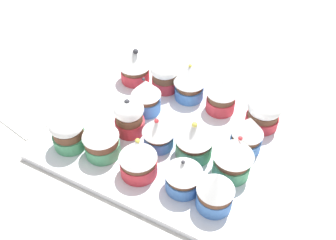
{
  "coord_description": "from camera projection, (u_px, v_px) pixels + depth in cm",
  "views": [
    {
      "loc": [
        21.59,
        -41.49,
        50.56
      ],
      "look_at": [
        0.0,
        0.0,
        4.2
      ],
      "focal_mm": 40.03,
      "sensor_mm": 36.0,
      "label": 1
    }
  ],
  "objects": [
    {
      "name": "cupcake_9",
      "position": [
        146.0,
        95.0,
        0.69
      ],
      "size": [
        5.59,
        5.59,
        7.43
      ],
      "color": "#477AC6",
      "rests_on": "baking_tray"
    },
    {
      "name": "cupcake_13",
      "position": [
        190.0,
        81.0,
        0.72
      ],
      "size": [
        6.2,
        6.2,
        7.87
      ],
      "color": "#477AC6",
      "rests_on": "baking_tray"
    },
    {
      "name": "cupcake_7",
      "position": [
        194.0,
        138.0,
        0.61
      ],
      "size": [
        6.46,
        6.46,
        7.97
      ],
      "color": "#4C9E6B",
      "rests_on": "baking_tray"
    },
    {
      "name": "cupcake_6",
      "position": [
        158.0,
        131.0,
        0.63
      ],
      "size": [
        5.66,
        5.66,
        6.77
      ],
      "color": "#477AC6",
      "rests_on": "baking_tray"
    },
    {
      "name": "cupcake_0",
      "position": [
        68.0,
        131.0,
        0.63
      ],
      "size": [
        5.85,
        5.85,
        6.5
      ],
      "color": "#4C9E6B",
      "rests_on": "baking_tray"
    },
    {
      "name": "cupcake_3",
      "position": [
        183.0,
        174.0,
        0.57
      ],
      "size": [
        6.02,
        6.02,
        6.74
      ],
      "color": "#477AC6",
      "rests_on": "baking_tray"
    },
    {
      "name": "cupcake_14",
      "position": [
        222.0,
        94.0,
        0.69
      ],
      "size": [
        5.74,
        5.74,
        7.62
      ],
      "color": "#D1333D",
      "rests_on": "baking_tray"
    },
    {
      "name": "cupcake_1",
      "position": [
        101.0,
        138.0,
        0.62
      ],
      "size": [
        6.15,
        6.15,
        7.6
      ],
      "color": "#4C9E6B",
      "rests_on": "baking_tray"
    },
    {
      "name": "napkin",
      "position": [
        32.0,
        108.0,
        0.74
      ],
      "size": [
        14.31,
        13.87,
        0.6
      ],
      "primitive_type": "cube",
      "rotation": [
        0.0,
        0.0,
        -0.19
      ],
      "color": "white",
      "rests_on": "ground_plane"
    },
    {
      "name": "cupcake_11",
      "position": [
        134.0,
        64.0,
        0.76
      ],
      "size": [
        6.59,
        6.59,
        7.87
      ],
      "color": "#D1333D",
      "rests_on": "baking_tray"
    },
    {
      "name": "cupcake_12",
      "position": [
        165.0,
        75.0,
        0.74
      ],
      "size": [
        5.94,
        5.94,
        6.58
      ],
      "color": "#D1333D",
      "rests_on": "baking_tray"
    },
    {
      "name": "cupcake_2",
      "position": [
        136.0,
        157.0,
        0.59
      ],
      "size": [
        6.16,
        6.16,
        7.72
      ],
      "color": "#D1333D",
      "rests_on": "baking_tray"
    },
    {
      "name": "cupcake_4",
      "position": [
        216.0,
        190.0,
        0.54
      ],
      "size": [
        5.68,
        5.68,
        7.62
      ],
      "color": "#477AC6",
      "rests_on": "baking_tray"
    },
    {
      "name": "cupcake_15",
      "position": [
        264.0,
        111.0,
        0.67
      ],
      "size": [
        6.27,
        6.27,
        6.62
      ],
      "color": "#D1333D",
      "rests_on": "baking_tray"
    },
    {
      "name": "cupcake_5",
      "position": [
        129.0,
        116.0,
        0.66
      ],
      "size": [
        5.42,
        5.42,
        7.59
      ],
      "color": "#D1333D",
      "rests_on": "baking_tray"
    },
    {
      "name": "ground_plane",
      "position": [
        168.0,
        142.0,
        0.7
      ],
      "size": [
        180.0,
        180.0,
        3.0
      ],
      "primitive_type": "cube",
      "color": "beige"
    },
    {
      "name": "baking_tray",
      "position": [
        168.0,
        134.0,
        0.68
      ],
      "size": [
        40.08,
        33.24,
        1.2
      ],
      "color": "silver",
      "rests_on": "ground_plane"
    },
    {
      "name": "cupcake_8",
      "position": [
        233.0,
        156.0,
        0.58
      ],
      "size": [
        6.55,
        6.55,
        8.32
      ],
      "color": "#4C9E6B",
      "rests_on": "baking_tray"
    },
    {
      "name": "cupcake_10",
      "position": [
        247.0,
        133.0,
        0.63
      ],
      "size": [
        5.47,
        5.47,
        7.3
      ],
      "color": "#477AC6",
      "rests_on": "baking_tray"
    }
  ]
}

